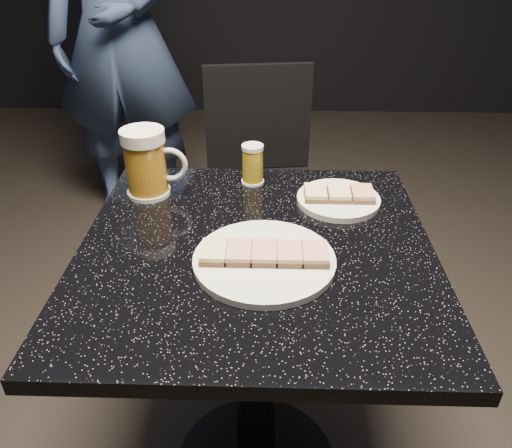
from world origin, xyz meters
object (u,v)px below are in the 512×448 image
object	(u,v)px
beer_mug	(147,163)
beer_tumbler	(253,164)
patron	(120,35)
chair	(261,173)
table	(256,335)
plate_large	(264,260)
plate_small	(338,200)

from	to	relation	value
beer_mug	beer_tumbler	world-z (taller)	beer_mug
patron	chair	world-z (taller)	patron
patron	table	bearing A→B (deg)	-65.32
plate_large	chair	size ratio (longest dim) A/B	0.31
plate_small	beer_tumbler	distance (m)	0.22
beer_mug	beer_tumbler	xyz separation A→B (m)	(0.24, 0.06, -0.03)
beer_tumbler	chair	xyz separation A→B (m)	(0.01, 0.57, -0.30)
patron	table	distance (m)	1.55
table	beer_tumbler	xyz separation A→B (m)	(-0.02, 0.27, 0.29)
plate_small	beer_mug	xyz separation A→B (m)	(-0.44, 0.03, 0.07)
beer_mug	patron	bearing A→B (deg)	107.19
plate_small	chair	xyz separation A→B (m)	(-0.19, 0.66, -0.26)
plate_large	plate_small	distance (m)	0.29
beer_mug	plate_large	bearing A→B (deg)	-44.77
plate_small	chair	distance (m)	0.74
plate_small	patron	bearing A→B (deg)	123.72
plate_large	plate_small	xyz separation A→B (m)	(0.16, 0.24, 0.00)
plate_large	plate_small	bearing A→B (deg)	55.49
table	beer_tumbler	world-z (taller)	beer_tumbler
plate_small	plate_large	bearing A→B (deg)	-124.51
table	beer_mug	size ratio (longest dim) A/B	4.75
beer_mug	chair	bearing A→B (deg)	68.57
beer_mug	chair	world-z (taller)	beer_mug
chair	plate_small	bearing A→B (deg)	-74.14
table	chair	distance (m)	0.84
plate_large	beer_mug	bearing A→B (deg)	135.23
plate_large	plate_small	world-z (taller)	same
beer_mug	plate_small	bearing A→B (deg)	-3.90
beer_tumbler	chair	size ratio (longest dim) A/B	0.11
plate_small	beer_tumbler	bearing A→B (deg)	154.62
patron	table	size ratio (longest dim) A/B	2.35
table	patron	bearing A→B (deg)	114.10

